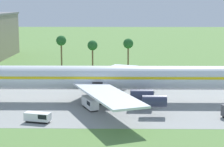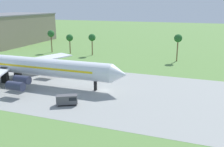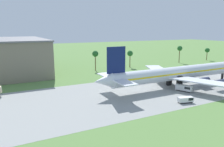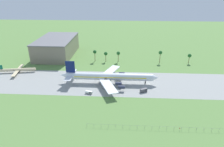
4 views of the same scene
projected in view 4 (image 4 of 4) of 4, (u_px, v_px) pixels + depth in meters
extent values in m
plane|color=#5B8442|center=(148.00, 84.00, 159.61)|extent=(600.00, 600.00, 0.00)
cube|color=gray|center=(148.00, 84.00, 159.61)|extent=(320.00, 44.00, 0.02)
cylinder|color=silver|center=(110.00, 77.00, 158.22)|extent=(66.50, 5.64, 5.64)
cone|color=silver|center=(155.00, 78.00, 156.41)|extent=(4.51, 5.53, 5.53)
cone|color=silver|center=(65.00, 75.00, 159.93)|extent=(7.05, 5.36, 5.36)
cube|color=yellow|center=(110.00, 76.00, 158.05)|extent=(56.52, 5.76, 0.56)
cube|color=navy|center=(70.00, 67.00, 156.71)|extent=(7.34, 0.50, 9.59)
cube|color=silver|center=(71.00, 75.00, 159.50)|extent=(5.08, 22.57, 0.30)
cube|color=silver|center=(108.00, 85.00, 146.81)|extent=(16.56, 26.91, 0.44)
cube|color=silver|center=(110.00, 71.00, 170.54)|extent=(16.56, 26.91, 0.44)
cylinder|color=#2D334C|center=(118.00, 84.00, 152.80)|extent=(5.08, 2.54, 2.54)
cylinder|color=#2D334C|center=(121.00, 87.00, 147.55)|extent=(5.08, 2.54, 2.54)
cylinder|color=#2D334C|center=(119.00, 76.00, 165.14)|extent=(5.08, 2.54, 2.54)
cylinder|color=#2D334C|center=(122.00, 73.00, 170.16)|extent=(5.08, 2.54, 2.54)
cube|color=black|center=(145.00, 81.00, 158.11)|extent=(0.70, 0.90, 5.25)
cube|color=black|center=(106.00, 82.00, 156.87)|extent=(2.40, 1.20, 5.25)
cube|color=black|center=(106.00, 78.00, 162.53)|extent=(2.40, 1.20, 5.25)
cylinder|color=beige|center=(18.00, 70.00, 179.35)|extent=(30.79, 7.50, 2.64)
cube|color=#0F6647|center=(1.00, 67.00, 176.74)|extent=(2.38, 0.61, 3.69)
cube|color=beige|center=(18.00, 70.00, 179.45)|extent=(7.53, 27.83, 0.24)
cube|color=black|center=(18.00, 71.00, 179.86)|extent=(1.56, 2.53, 2.50)
cube|color=black|center=(104.00, 87.00, 154.34)|extent=(3.76, 5.68, 0.40)
cube|color=white|center=(104.00, 85.00, 153.82)|extent=(4.31, 6.64, 2.13)
cube|color=black|center=(104.00, 86.00, 152.18)|extent=(2.74, 2.84, 0.90)
cube|color=black|center=(143.00, 92.00, 147.44)|extent=(4.88, 3.72, 0.40)
cube|color=#4C4C51|center=(144.00, 90.00, 146.89)|extent=(5.68, 4.28, 2.30)
cube|color=black|center=(145.00, 89.00, 147.31)|extent=(2.61, 2.68, 0.90)
cube|color=black|center=(89.00, 93.00, 145.38)|extent=(4.68, 2.76, 0.40)
cube|color=white|center=(89.00, 92.00, 144.97)|extent=(5.47, 3.14, 1.59)
cube|color=black|center=(91.00, 92.00, 144.50)|extent=(2.23, 2.40, 0.90)
cylinder|color=slate|center=(87.00, 125.00, 111.14)|extent=(0.10, 0.10, 2.10)
cylinder|color=slate|center=(94.00, 125.00, 110.93)|extent=(0.10, 0.10, 2.10)
cylinder|color=slate|center=(101.00, 126.00, 110.73)|extent=(0.10, 0.10, 2.10)
cylinder|color=slate|center=(108.00, 126.00, 110.53)|extent=(0.10, 0.10, 2.10)
cylinder|color=slate|center=(116.00, 126.00, 110.32)|extent=(0.10, 0.10, 2.10)
cylinder|color=slate|center=(123.00, 126.00, 110.12)|extent=(0.10, 0.10, 2.10)
cylinder|color=slate|center=(130.00, 127.00, 109.91)|extent=(0.10, 0.10, 2.10)
cylinder|color=slate|center=(137.00, 127.00, 109.71)|extent=(0.10, 0.10, 2.10)
cylinder|color=slate|center=(145.00, 127.00, 109.51)|extent=(0.10, 0.10, 2.10)
cylinder|color=slate|center=(152.00, 128.00, 109.30)|extent=(0.10, 0.10, 2.10)
cylinder|color=slate|center=(159.00, 128.00, 109.10)|extent=(0.10, 0.10, 2.10)
cylinder|color=slate|center=(167.00, 128.00, 108.89)|extent=(0.10, 0.10, 2.10)
cylinder|color=slate|center=(174.00, 128.00, 108.69)|extent=(0.10, 0.10, 2.10)
cylinder|color=slate|center=(182.00, 129.00, 108.49)|extent=(0.10, 0.10, 2.10)
cylinder|color=slate|center=(189.00, 129.00, 108.28)|extent=(0.10, 0.10, 2.10)
cylinder|color=slate|center=(197.00, 129.00, 108.08)|extent=(0.10, 0.10, 2.10)
cylinder|color=slate|center=(204.00, 129.00, 107.87)|extent=(0.10, 0.10, 2.10)
cylinder|color=slate|center=(212.00, 130.00, 107.67)|extent=(0.10, 0.10, 2.10)
cylinder|color=slate|center=(219.00, 130.00, 107.46)|extent=(0.10, 0.10, 2.10)
cylinder|color=slate|center=(159.00, 126.00, 108.68)|extent=(80.00, 0.06, 0.06)
cylinder|color=gray|center=(180.00, 129.00, 108.37)|extent=(0.08, 0.08, 1.60)
cube|color=red|center=(180.00, 128.00, 108.10)|extent=(0.44, 0.03, 0.56)
cube|color=slate|center=(57.00, 47.00, 220.89)|extent=(36.00, 60.00, 18.24)
cube|color=slate|center=(56.00, 39.00, 216.99)|extent=(36.72, 61.20, 0.80)
cylinder|color=brown|center=(160.00, 58.00, 200.98)|extent=(0.56, 0.56, 9.91)
sphere|color=#235B28|center=(160.00, 53.00, 198.70)|extent=(3.60, 3.60, 3.60)
cylinder|color=brown|center=(118.00, 58.00, 203.44)|extent=(0.56, 0.56, 8.42)
sphere|color=#235B28|center=(118.00, 53.00, 201.46)|extent=(3.60, 3.60, 3.60)
cylinder|color=brown|center=(106.00, 58.00, 204.23)|extent=(0.56, 0.56, 7.74)
sphere|color=#235B28|center=(106.00, 54.00, 202.39)|extent=(3.60, 3.60, 3.60)
cylinder|color=brown|center=(95.00, 57.00, 204.45)|extent=(0.56, 0.56, 9.44)
sphere|color=#235B28|center=(95.00, 52.00, 202.27)|extent=(3.60, 3.60, 3.60)
cylinder|color=brown|center=(189.00, 60.00, 200.05)|extent=(0.56, 0.56, 7.26)
sphere|color=#235B28|center=(190.00, 56.00, 198.32)|extent=(3.60, 3.60, 3.60)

